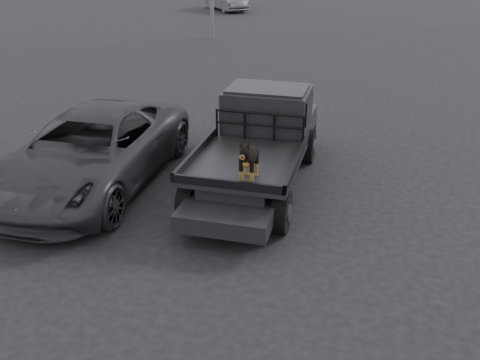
% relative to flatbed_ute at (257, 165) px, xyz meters
% --- Properties ---
extents(ground, '(120.00, 120.00, 0.00)m').
position_rel_flatbed_ute_xyz_m(ground, '(0.47, -2.47, -0.46)').
color(ground, black).
rests_on(ground, ground).
extents(flatbed_ute, '(2.00, 5.40, 0.92)m').
position_rel_flatbed_ute_xyz_m(flatbed_ute, '(0.00, 0.00, 0.00)').
color(flatbed_ute, black).
rests_on(flatbed_ute, ground).
extents(ute_cab, '(1.72, 1.30, 0.88)m').
position_rel_flatbed_ute_xyz_m(ute_cab, '(-0.00, 0.95, 0.90)').
color(ute_cab, black).
rests_on(ute_cab, flatbed_ute).
extents(headache_rack, '(1.80, 0.08, 0.55)m').
position_rel_flatbed_ute_xyz_m(headache_rack, '(-0.00, 0.20, 0.74)').
color(headache_rack, black).
rests_on(headache_rack, flatbed_ute).
extents(dog, '(0.32, 0.60, 0.74)m').
position_rel_flatbed_ute_xyz_m(dog, '(0.26, -1.70, 0.83)').
color(dog, black).
rests_on(dog, flatbed_ute).
extents(parked_suv, '(2.58, 5.44, 1.50)m').
position_rel_flatbed_ute_xyz_m(parked_suv, '(-3.18, -0.81, 0.29)').
color(parked_suv, '#2D2D32').
rests_on(parked_suv, ground).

